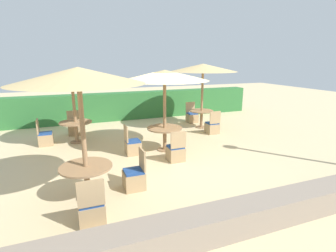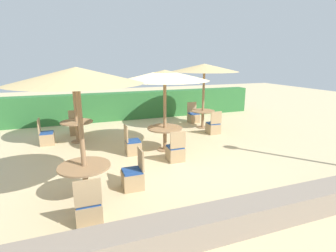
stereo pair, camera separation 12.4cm
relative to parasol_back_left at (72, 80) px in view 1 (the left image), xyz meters
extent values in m
plane|color=#D1BA8C|center=(2.62, -2.85, -2.22)|extent=(40.00, 40.00, 0.00)
cube|color=#2D6B33|center=(2.62, 3.11, -1.56)|extent=(13.00, 0.70, 1.32)
cube|color=gray|center=(2.62, -6.25, -1.98)|extent=(10.00, 0.56, 0.48)
cylinder|color=#93704C|center=(0.00, 0.00, -1.07)|extent=(0.10, 0.10, 2.31)
cone|color=tan|center=(0.00, 0.00, 0.01)|extent=(2.60, 2.60, 0.32)
cylinder|color=#93704C|center=(0.00, 0.00, -2.21)|extent=(0.48, 0.48, 0.03)
cylinder|color=#93704C|center=(0.00, 0.00, -1.86)|extent=(0.12, 0.12, 0.72)
cylinder|color=#93704C|center=(0.00, 0.00, -1.48)|extent=(1.12, 1.12, 0.04)
cube|color=tan|center=(-0.05, 1.06, -2.02)|extent=(0.46, 0.46, 0.40)
cube|color=navy|center=(-0.05, 1.06, -1.80)|extent=(0.42, 0.42, 0.05)
cube|color=tan|center=(-0.05, 1.27, -1.53)|extent=(0.46, 0.04, 0.48)
cube|color=tan|center=(-1.01, 0.06, -2.02)|extent=(0.46, 0.46, 0.40)
cube|color=navy|center=(-1.01, 0.06, -1.80)|extent=(0.42, 0.42, 0.05)
cube|color=tan|center=(-1.22, 0.06, -1.53)|extent=(0.04, 0.46, 0.48)
cylinder|color=#93704C|center=(5.15, 0.27, -0.91)|extent=(0.10, 0.10, 2.63)
cone|color=tan|center=(5.15, 0.27, 0.33)|extent=(2.83, 2.83, 0.32)
cylinder|color=#93704C|center=(5.15, 0.27, -2.21)|extent=(0.48, 0.48, 0.03)
cylinder|color=#93704C|center=(5.15, 0.27, -1.87)|extent=(0.12, 0.12, 0.71)
cylinder|color=#93704C|center=(5.15, 0.27, -1.49)|extent=(1.01, 1.01, 0.04)
cube|color=tan|center=(5.11, -0.71, -2.02)|extent=(0.46, 0.46, 0.40)
cube|color=navy|center=(5.11, -0.71, -1.80)|extent=(0.42, 0.42, 0.05)
cube|color=tan|center=(5.11, -0.92, -1.53)|extent=(0.46, 0.04, 0.48)
cube|color=tan|center=(5.20, 1.27, -2.02)|extent=(0.46, 0.46, 0.40)
cube|color=navy|center=(5.20, 1.27, -1.80)|extent=(0.42, 0.42, 0.05)
cube|color=tan|center=(5.20, 1.48, -1.53)|extent=(0.46, 0.04, 0.48)
cylinder|color=#93704C|center=(0.04, -4.16, -0.88)|extent=(0.10, 0.10, 2.68)
cone|color=tan|center=(0.04, -4.16, 0.38)|extent=(2.58, 2.58, 0.32)
cylinder|color=#93704C|center=(0.04, -4.16, -2.21)|extent=(0.48, 0.48, 0.03)
cylinder|color=#93704C|center=(0.04, -4.16, -1.88)|extent=(0.12, 0.12, 0.69)
cylinder|color=#93704C|center=(0.04, -4.16, -1.51)|extent=(1.09, 1.09, 0.04)
cube|color=tan|center=(1.07, -4.10, -2.02)|extent=(0.46, 0.46, 0.40)
cube|color=navy|center=(1.07, -4.10, -1.80)|extent=(0.42, 0.42, 0.05)
cube|color=tan|center=(1.28, -4.10, -1.53)|extent=(0.04, 0.46, 0.48)
cube|color=tan|center=(0.04, -5.10, -2.02)|extent=(0.46, 0.46, 0.40)
cube|color=navy|center=(0.04, -5.10, -1.80)|extent=(0.42, 0.42, 0.05)
cube|color=tan|center=(0.04, -5.31, -1.53)|extent=(0.46, 0.04, 0.48)
cylinder|color=#93704C|center=(2.65, -1.89, -0.97)|extent=(0.10, 0.10, 2.50)
cone|color=tan|center=(2.65, -1.89, 0.20)|extent=(2.75, 2.75, 0.32)
cylinder|color=#93704C|center=(2.65, -1.89, -2.21)|extent=(0.48, 0.48, 0.03)
cylinder|color=#93704C|center=(2.65, -1.89, -1.86)|extent=(0.12, 0.12, 0.72)
cylinder|color=#93704C|center=(2.65, -1.89, -1.48)|extent=(1.13, 1.13, 0.04)
cube|color=tan|center=(1.59, -1.89, -2.02)|extent=(0.46, 0.46, 0.40)
cube|color=navy|center=(1.59, -1.89, -1.80)|extent=(0.42, 0.42, 0.05)
cube|color=tan|center=(1.38, -1.89, -1.53)|extent=(0.04, 0.46, 0.48)
cube|color=tan|center=(2.63, -2.86, -2.02)|extent=(0.46, 0.46, 0.40)
cube|color=navy|center=(2.63, -2.86, -1.80)|extent=(0.42, 0.42, 0.05)
cube|color=tan|center=(2.63, -3.07, -1.53)|extent=(0.46, 0.04, 0.48)
camera|label=1|loc=(-0.18, -9.53, 0.68)|focal=28.00mm
camera|label=2|loc=(-0.07, -9.57, 0.68)|focal=28.00mm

